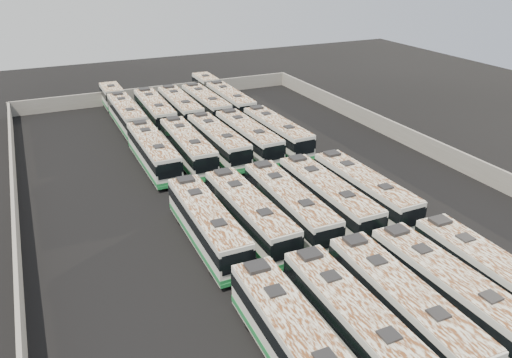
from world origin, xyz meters
name	(u,v)px	position (x,y,z in m)	size (l,w,h in m)	color
ground	(254,187)	(0.00, 0.00, 0.00)	(140.00, 140.00, 0.00)	black
perimeter_wall	(254,177)	(0.00, 0.00, 1.10)	(45.20, 73.20, 2.20)	slate
bus_front_far_left	(297,344)	(-8.01, -23.29, 1.93)	(3.11, 13.47, 3.78)	silver
bus_front_left	(355,325)	(-4.06, -23.37, 1.91)	(2.89, 13.28, 3.74)	silver
bus_front_center	(402,306)	(-0.37, -23.15, 1.91)	(3.14, 13.33, 3.74)	silver
bus_front_right	(450,291)	(3.44, -23.31, 1.91)	(3.00, 13.28, 3.73)	silver
bus_front_far_right	(493,278)	(7.26, -23.35, 1.87)	(2.95, 13.03, 3.66)	silver
bus_midfront_far_left	(207,224)	(-8.02, -8.29, 1.90)	(2.89, 13.22, 3.72)	silver
bus_midfront_left	(249,214)	(-4.23, -8.24, 1.91)	(3.09, 13.30, 3.73)	silver
bus_midfront_center	(289,205)	(-0.40, -8.26, 1.93)	(3.06, 13.40, 3.77)	silver
bus_midfront_right	(327,197)	(3.43, -8.39, 1.94)	(2.85, 13.44, 3.79)	silver
bus_midfront_far_right	(364,190)	(7.37, -8.49, 1.90)	(2.96, 13.18, 3.71)	silver
bus_midback_far_left	(153,152)	(-8.03, 9.26, 1.92)	(2.87, 13.34, 3.76)	silver
bus_midback_left	(188,147)	(-4.10, 9.04, 1.92)	(2.97, 13.33, 3.75)	silver
bus_midback_center	(218,141)	(-0.33, 9.34, 1.91)	(3.07, 13.28, 3.73)	silver
bus_midback_right	(248,137)	(3.40, 9.08, 1.93)	(3.14, 13.41, 3.77)	silver
bus_midback_far_right	(277,133)	(7.26, 9.10, 1.91)	(3.13, 13.28, 3.73)	silver
bus_back_far_left	(122,108)	(-7.89, 27.53, 1.86)	(2.78, 20.06, 3.64)	silver
bus_back_left	(155,111)	(-4.07, 23.93, 1.95)	(3.08, 13.54, 3.81)	silver
bus_back_center	(180,108)	(-0.39, 24.03, 1.94)	(2.97, 13.47, 3.79)	silver
bus_back_right	(206,105)	(3.41, 24.06, 1.91)	(2.98, 13.31, 3.74)	silver
bus_back_far_right	(222,96)	(7.24, 27.59, 1.88)	(2.83, 20.25, 3.67)	silver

